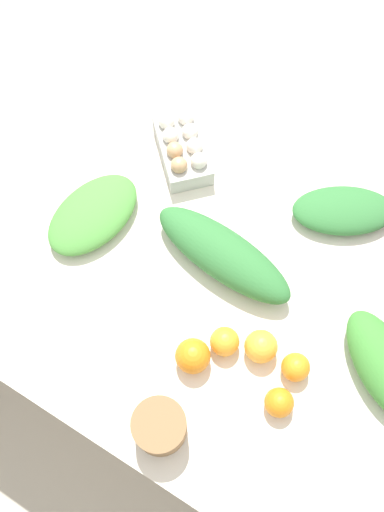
% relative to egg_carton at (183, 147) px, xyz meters
% --- Properties ---
extents(ground_plane, '(8.00, 8.00, 0.00)m').
position_rel_egg_carton_xyz_m(ground_plane, '(-0.18, 0.25, -0.78)').
color(ground_plane, '#B2A899').
extents(dining_table, '(1.46, 0.99, 0.74)m').
position_rel_egg_carton_xyz_m(dining_table, '(-0.18, 0.25, -0.13)').
color(dining_table, silver).
rests_on(dining_table, ground_plane).
extents(egg_carton, '(0.24, 0.24, 0.09)m').
position_rel_egg_carton_xyz_m(egg_carton, '(0.00, 0.00, 0.00)').
color(egg_carton, '#B7B7B2').
rests_on(egg_carton, dining_table).
extents(paper_bag, '(0.12, 0.12, 0.10)m').
position_rel_egg_carton_xyz_m(paper_bag, '(-0.34, 0.64, 0.01)').
color(paper_bag, olive).
rests_on(paper_bag, dining_table).
extents(greens_bunch_dandelion, '(0.40, 0.17, 0.09)m').
position_rel_egg_carton_xyz_m(greens_bunch_dandelion, '(-0.25, 0.22, 0.00)').
color(greens_bunch_dandelion, '#337538').
rests_on(greens_bunch_dandelion, dining_table).
extents(greens_bunch_scallion, '(0.29, 0.26, 0.09)m').
position_rel_egg_carton_xyz_m(greens_bunch_scallion, '(-0.70, 0.26, 0.00)').
color(greens_bunch_scallion, '#3D8433').
rests_on(greens_bunch_scallion, dining_table).
extents(greens_bunch_kale, '(0.22, 0.30, 0.06)m').
position_rel_egg_carton_xyz_m(greens_bunch_kale, '(0.10, 0.29, -0.01)').
color(greens_bunch_kale, '#4C933D').
rests_on(greens_bunch_kale, dining_table).
extents(greens_bunch_chard, '(0.30, 0.26, 0.06)m').
position_rel_egg_carton_xyz_m(greens_bunch_chard, '(-0.45, -0.06, -0.01)').
color(greens_bunch_chard, '#337538').
rests_on(greens_bunch_chard, dining_table).
extents(orange_0, '(0.08, 0.08, 0.08)m').
position_rel_egg_carton_xyz_m(orange_0, '(-0.32, 0.47, -0.00)').
color(orange_0, orange).
rests_on(orange_0, dining_table).
extents(orange_1, '(0.07, 0.07, 0.07)m').
position_rel_egg_carton_xyz_m(orange_1, '(-0.53, 0.37, -0.01)').
color(orange_1, orange).
rests_on(orange_1, dining_table).
extents(orange_2, '(0.08, 0.08, 0.08)m').
position_rel_egg_carton_xyz_m(orange_2, '(-0.44, 0.37, -0.00)').
color(orange_2, '#F9A833').
rests_on(orange_2, dining_table).
extents(orange_3, '(0.07, 0.07, 0.07)m').
position_rel_egg_carton_xyz_m(orange_3, '(-0.54, 0.46, -0.01)').
color(orange_3, orange).
rests_on(orange_3, dining_table).
extents(orange_4, '(0.07, 0.07, 0.07)m').
position_rel_egg_carton_xyz_m(orange_4, '(-0.36, 0.40, -0.01)').
color(orange_4, orange).
rests_on(orange_4, dining_table).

